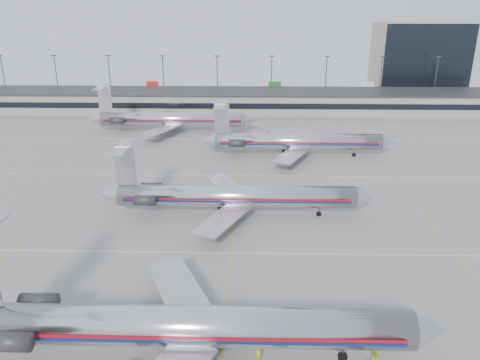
{
  "coord_description": "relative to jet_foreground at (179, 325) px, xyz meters",
  "views": [
    {
      "loc": [
        2.46,
        -45.15,
        31.49
      ],
      "look_at": [
        0.7,
        25.78,
        4.5
      ],
      "focal_mm": 35.0,
      "sensor_mm": 36.0,
      "label": 1
    }
  ],
  "objects": [
    {
      "name": "light_mast_row",
      "position": [
        4.04,
        121.79,
        4.96
      ],
      "size": [
        163.6,
        0.4,
        15.28
      ],
      "color": "#38383D",
      "rests_on": "ground"
    },
    {
      "name": "jet_back_row",
      "position": [
        -14.57,
        81.87,
        -0.15
      ],
      "size": [
        43.8,
        26.94,
        11.98
      ],
      "color": "silver",
      "rests_on": "ground"
    },
    {
      "name": "apron_markings",
      "position": [
        4.04,
        19.79,
        -3.62
      ],
      "size": [
        160.0,
        0.15,
        0.02
      ],
      "primitive_type": "cube",
      "color": "silver",
      "rests_on": "ground"
    },
    {
      "name": "jet_second_row",
      "position": [
        3.43,
        31.79,
        -0.35
      ],
      "size": [
        43.18,
        25.43,
        11.3
      ],
      "color": "silver",
      "rests_on": "ground"
    },
    {
      "name": "jet_third_row",
      "position": [
        15.78,
        62.54,
        -0.26
      ],
      "size": [
        42.34,
        26.04,
        11.58
      ],
      "color": "silver",
      "rests_on": "ground"
    },
    {
      "name": "belt_loader",
      "position": [
        3.3,
        2.18,
        -2.94
      ],
      "size": [
        4.95,
        2.13,
        2.55
      ],
      "rotation": [
        0.0,
        0.0,
        -0.17
      ],
      "color": "#A9A9A9",
      "rests_on": "ground"
    },
    {
      "name": "ramp_worker_near",
      "position": [
        7.38,
        -0.56,
        -2.8
      ],
      "size": [
        0.72,
        0.62,
        1.66
      ],
      "primitive_type": "imported",
      "rotation": [
        0.0,
        0.0,
        0.44
      ],
      "color": "#B5C412",
      "rests_on": "ground"
    },
    {
      "name": "distant_building",
      "position": [
        66.04,
        137.79,
        8.87
      ],
      "size": [
        30.0,
        20.0,
        25.0
      ],
      "primitive_type": "cube",
      "color": "tan",
      "rests_on": "ground"
    },
    {
      "name": "terminal",
      "position": [
        4.04,
        107.76,
        -0.47
      ],
      "size": [
        162.0,
        17.0,
        6.25
      ],
      "color": "gray",
      "rests_on": "ground"
    },
    {
      "name": "jet_foreground",
      "position": [
        0.0,
        0.0,
        0.0
      ],
      "size": [
        47.74,
        28.11,
        12.5
      ],
      "color": "silver",
      "rests_on": "ground"
    },
    {
      "name": "ground",
      "position": [
        4.04,
        9.79,
        -3.63
      ],
      "size": [
        260.0,
        260.0,
        0.0
      ],
      "primitive_type": "plane",
      "color": "gray",
      "rests_on": "ground"
    },
    {
      "name": "ramp_worker_far",
      "position": [
        18.13,
        -0.85,
        -2.81
      ],
      "size": [
        1.01,
        0.96,
        1.64
      ],
      "primitive_type": "imported",
      "rotation": [
        0.0,
        0.0,
        -0.59
      ],
      "color": "#C0D814",
      "rests_on": "ground"
    }
  ]
}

